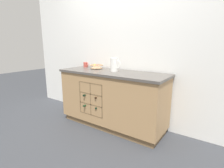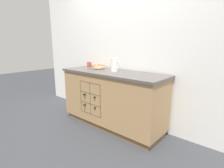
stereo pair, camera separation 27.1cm
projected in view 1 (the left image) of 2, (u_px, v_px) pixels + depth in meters
ground_plane at (112, 125)px, 2.87m from camera, size 14.00×14.00×0.00m
back_wall at (124, 46)px, 2.87m from camera, size 4.40×0.06×2.55m
kitchen_island at (112, 99)px, 2.77m from camera, size 1.73×0.63×0.89m
fruit_bowl at (96, 66)px, 2.97m from camera, size 0.23×0.23×0.07m
white_pitcher at (114, 64)px, 2.67m from camera, size 0.18×0.12×0.21m
ceramic_mug at (86, 65)px, 3.20m from camera, size 0.11×0.07×0.09m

